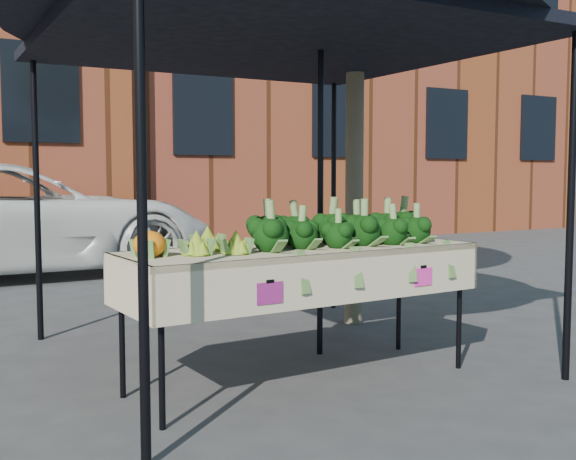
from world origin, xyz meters
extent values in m
plane|color=#333335|center=(0.00, 0.00, 0.00)|extent=(90.00, 90.00, 0.00)
cube|color=beige|center=(-0.20, 0.08, 0.45)|extent=(2.44, 0.94, 0.90)
cube|color=#F22D8C|center=(-0.69, -0.33, 0.70)|extent=(0.17, 0.01, 0.12)
cube|color=#EC2CA5|center=(0.49, -0.33, 0.70)|extent=(0.17, 0.01, 0.12)
ellipsoid|color=black|center=(0.12, 0.10, 1.04)|extent=(1.48, 0.58, 0.27)
ellipsoid|color=#9DB52C|center=(-0.87, 0.06, 1.00)|extent=(0.44, 0.48, 0.21)
ellipsoid|color=orange|center=(-1.25, 0.03, 0.99)|extent=(0.21, 0.21, 0.19)
imported|color=white|center=(-1.23, 6.27, 2.76)|extent=(1.63, 2.60, 5.53)
cube|color=brown|center=(7.00, 12.50, 4.25)|extent=(12.00, 8.00, 8.50)
camera|label=1|loc=(-2.47, -3.83, 1.37)|focal=43.26mm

